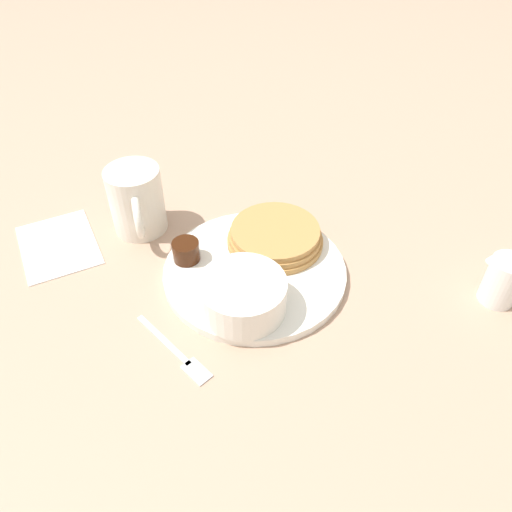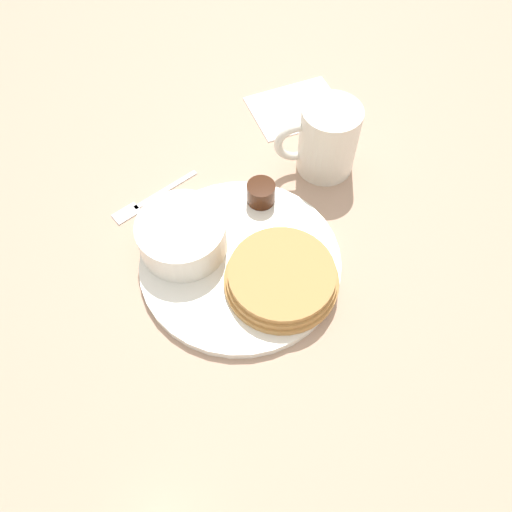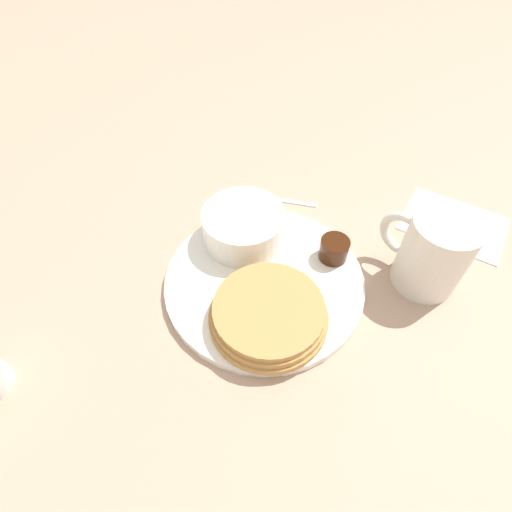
{
  "view_description": "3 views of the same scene",
  "coord_description": "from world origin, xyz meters",
  "px_view_note": "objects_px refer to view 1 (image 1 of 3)",
  "views": [
    {
      "loc": [
        -0.49,
        0.09,
        0.49
      ],
      "look_at": [
        -0.01,
        0.0,
        0.04
      ],
      "focal_mm": 35.0,
      "sensor_mm": 36.0,
      "label": 1
    },
    {
      "loc": [
        -0.02,
        -0.33,
        0.54
      ],
      "look_at": [
        0.02,
        -0.02,
        0.04
      ],
      "focal_mm": 35.0,
      "sensor_mm": 36.0,
      "label": 2
    },
    {
      "loc": [
        0.21,
        -0.22,
        0.42
      ],
      "look_at": [
        -0.01,
        -0.0,
        0.05
      ],
      "focal_mm": 28.0,
      "sensor_mm": 36.0,
      "label": 3
    }
  ],
  "objects_px": {
    "plate": "(255,271)",
    "fork": "(180,355)",
    "bowl": "(243,294)",
    "coffee_mug": "(137,201)",
    "creamer_pitcher_near": "(504,281)"
  },
  "relations": [
    {
      "from": "creamer_pitcher_near",
      "to": "plate",
      "type": "bearing_deg",
      "value": 70.47
    },
    {
      "from": "bowl",
      "to": "creamer_pitcher_near",
      "type": "xyz_separation_m",
      "value": [
        -0.04,
        -0.33,
        -0.0
      ]
    },
    {
      "from": "plate",
      "to": "bowl",
      "type": "relative_size",
      "value": 2.3
    },
    {
      "from": "plate",
      "to": "coffee_mug",
      "type": "xyz_separation_m",
      "value": [
        0.13,
        0.15,
        0.05
      ]
    },
    {
      "from": "coffee_mug",
      "to": "creamer_pitcher_near",
      "type": "relative_size",
      "value": 1.65
    },
    {
      "from": "bowl",
      "to": "fork",
      "type": "relative_size",
      "value": 0.92
    },
    {
      "from": "plate",
      "to": "fork",
      "type": "relative_size",
      "value": 2.12
    },
    {
      "from": "coffee_mug",
      "to": "fork",
      "type": "relative_size",
      "value": 0.97
    },
    {
      "from": "plate",
      "to": "bowl",
      "type": "xyz_separation_m",
      "value": [
        -0.07,
        0.03,
        0.03
      ]
    },
    {
      "from": "plate",
      "to": "bowl",
      "type": "bearing_deg",
      "value": 157.54
    },
    {
      "from": "plate",
      "to": "coffee_mug",
      "type": "height_order",
      "value": "coffee_mug"
    },
    {
      "from": "fork",
      "to": "plate",
      "type": "bearing_deg",
      "value": -44.07
    },
    {
      "from": "coffee_mug",
      "to": "fork",
      "type": "distance_m",
      "value": 0.26
    },
    {
      "from": "plate",
      "to": "fork",
      "type": "xyz_separation_m",
      "value": [
        -0.12,
        0.11,
        -0.0
      ]
    },
    {
      "from": "bowl",
      "to": "coffee_mug",
      "type": "distance_m",
      "value": 0.24
    }
  ]
}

